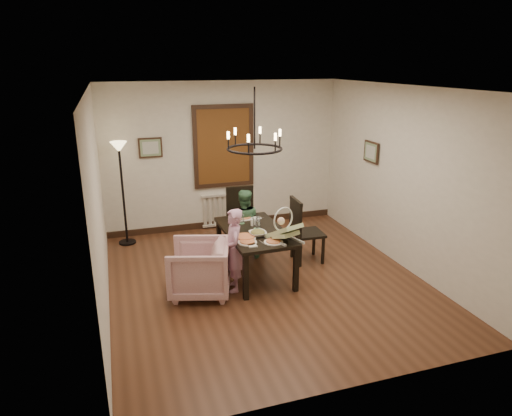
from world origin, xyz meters
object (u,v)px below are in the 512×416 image
elderly_woman (234,257)px  dining_table (255,235)px  chair_far (243,220)px  chair_right (308,230)px  drinking_glass (258,225)px  baby_bouncer (284,229)px  armchair (199,268)px  seated_man (244,229)px  floor_lamp (123,195)px

elderly_woman → dining_table: bearing=138.6°
dining_table → chair_far: size_ratio=1.42×
chair_right → drinking_glass: 0.99m
drinking_glass → baby_bouncer: bearing=-66.1°
armchair → chair_far: bearing=159.0°
seated_man → baby_bouncer: 1.29m
dining_table → floor_lamp: (-1.81, 1.90, 0.26)m
chair_right → drinking_glass: size_ratio=7.10×
elderly_woman → baby_bouncer: (0.70, -0.15, 0.39)m
chair_right → floor_lamp: 3.27m
chair_right → elderly_woman: (-1.40, -0.59, -0.04)m
drinking_glass → seated_man: bearing=91.7°
baby_bouncer → floor_lamp: bearing=110.7°
chair_right → baby_bouncer: (-0.70, -0.73, 0.35)m
chair_right → armchair: 1.98m
baby_bouncer → floor_lamp: 3.19m
chair_right → drinking_glass: chair_right is taller
armchair → drinking_glass: 1.10m
chair_far → drinking_glass: bearing=-91.3°
chair_far → armchair: chair_far is taller
chair_right → elderly_woman: chair_right is taller
chair_far → elderly_woman: size_ratio=1.09×
seated_man → baby_bouncer: (0.24, -1.20, 0.40)m
elderly_woman → chair_far: bearing=166.2°
elderly_woman → floor_lamp: (-1.38, 2.27, 0.40)m
armchair → seated_man: 1.40m
dining_table → chair_far: (0.10, 0.98, -0.09)m
drinking_glass → floor_lamp: (-1.85, 1.92, 0.10)m
elderly_woman → seated_man: 1.15m
chair_far → floor_lamp: floor_lamp is taller
chair_right → baby_bouncer: chair_right is taller
dining_table → chair_right: bearing=11.2°
dining_table → baby_bouncer: 0.64m
seated_man → floor_lamp: 2.24m
elderly_woman → drinking_glass: elderly_woman is taller
elderly_woman → floor_lamp: bearing=-141.0°
dining_table → baby_bouncer: bearing=-63.7°
dining_table → drinking_glass: size_ratio=10.22×
chair_far → chair_right: 1.16m
chair_far → elderly_woman: chair_far is taller
drinking_glass → floor_lamp: 2.67m
armchair → baby_bouncer: (1.19, -0.18, 0.51)m
armchair → elderly_woman: 0.51m
dining_table → chair_right: 1.00m
floor_lamp → dining_table: bearing=-46.4°
dining_table → chair_far: bearing=82.7°
chair_far → floor_lamp: bearing=156.3°
chair_right → armchair: chair_right is taller
armchair → drinking_glass: bearing=125.3°
elderly_woman → baby_bouncer: size_ratio=1.98×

